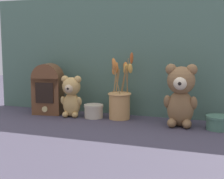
# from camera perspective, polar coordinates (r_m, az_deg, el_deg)

# --- Properties ---
(ground_plane) EXTENTS (4.00, 4.00, 0.00)m
(ground_plane) POSITION_cam_1_polar(r_m,az_deg,el_deg) (1.71, -0.23, -5.19)
(ground_plane) COLOR #3D3847
(backdrop_wall) EXTENTS (1.51, 0.02, 0.62)m
(backdrop_wall) POSITION_cam_1_polar(r_m,az_deg,el_deg) (1.82, 1.60, 5.57)
(backdrop_wall) COLOR #4C6B5B
(backdrop_wall) RESTS_ON ground
(teddy_bear_large) EXTENTS (0.16, 0.15, 0.29)m
(teddy_bear_large) POSITION_cam_1_polar(r_m,az_deg,el_deg) (1.60, 11.35, -0.74)
(teddy_bear_large) COLOR olive
(teddy_bear_large) RESTS_ON ground
(teddy_bear_medium) EXTENTS (0.12, 0.11, 0.21)m
(teddy_bear_medium) POSITION_cam_1_polar(r_m,az_deg,el_deg) (1.79, -6.78, -0.97)
(teddy_bear_medium) COLOR tan
(teddy_bear_medium) RESTS_ON ground
(flower_vase) EXTENTS (0.13, 0.14, 0.34)m
(flower_vase) POSITION_cam_1_polar(r_m,az_deg,el_deg) (1.73, 1.29, -1.80)
(flower_vase) COLOR tan
(flower_vase) RESTS_ON ground
(vintage_radio) EXTENTS (0.17, 0.12, 0.27)m
(vintage_radio) POSITION_cam_1_polar(r_m,az_deg,el_deg) (1.87, -10.61, 0.24)
(vintage_radio) COLOR brown
(vintage_radio) RESTS_ON ground
(decorative_tin_tall) EXTENTS (0.10, 0.10, 0.07)m
(decorative_tin_tall) POSITION_cam_1_polar(r_m,az_deg,el_deg) (1.76, -3.07, -3.60)
(decorative_tin_tall) COLOR beige
(decorative_tin_tall) RESTS_ON ground
(decorative_tin_short) EXTENTS (0.11, 0.11, 0.06)m
(decorative_tin_short) POSITION_cam_1_polar(r_m,az_deg,el_deg) (1.60, 17.30, -5.24)
(decorative_tin_short) COLOR #47705B
(decorative_tin_short) RESTS_ON ground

